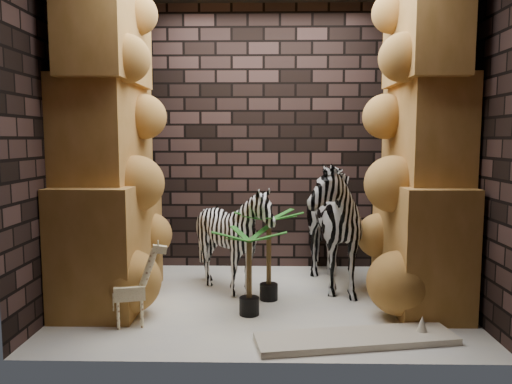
{
  "coord_description": "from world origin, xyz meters",
  "views": [
    {
      "loc": [
        0.03,
        -4.38,
        1.5
      ],
      "look_at": [
        -0.06,
        0.15,
        1.0
      ],
      "focal_mm": 34.32,
      "sensor_mm": 36.0,
      "label": 1
    }
  ],
  "objects_px": {
    "zebra_left": "(234,245)",
    "surfboard": "(356,339)",
    "palm_front": "(269,255)",
    "palm_back": "(249,272)",
    "giraffe_toy": "(129,284)",
    "zebra_right": "(321,212)"
  },
  "relations": [
    {
      "from": "giraffe_toy",
      "to": "surfboard",
      "type": "xyz_separation_m",
      "value": [
        1.75,
        -0.26,
        -0.33
      ]
    },
    {
      "from": "zebra_left",
      "to": "palm_front",
      "type": "height_order",
      "value": "zebra_left"
    },
    {
      "from": "zebra_right",
      "to": "palm_front",
      "type": "height_order",
      "value": "zebra_right"
    },
    {
      "from": "palm_back",
      "to": "palm_front",
      "type": "bearing_deg",
      "value": 66.91
    },
    {
      "from": "zebra_right",
      "to": "palm_back",
      "type": "bearing_deg",
      "value": -141.31
    },
    {
      "from": "zebra_left",
      "to": "palm_back",
      "type": "distance_m",
      "value": 0.6
    },
    {
      "from": "zebra_left",
      "to": "palm_front",
      "type": "distance_m",
      "value": 0.38
    },
    {
      "from": "zebra_right",
      "to": "zebra_left",
      "type": "height_order",
      "value": "zebra_right"
    },
    {
      "from": "palm_back",
      "to": "surfboard",
      "type": "relative_size",
      "value": 0.5
    },
    {
      "from": "zebra_right",
      "to": "palm_front",
      "type": "distance_m",
      "value": 0.76
    },
    {
      "from": "giraffe_toy",
      "to": "palm_back",
      "type": "bearing_deg",
      "value": 2.53
    },
    {
      "from": "zebra_left",
      "to": "palm_back",
      "type": "relative_size",
      "value": 1.43
    },
    {
      "from": "zebra_left",
      "to": "surfboard",
      "type": "xyz_separation_m",
      "value": [
        0.98,
        -1.12,
        -0.46
      ]
    },
    {
      "from": "surfboard",
      "to": "zebra_right",
      "type": "bearing_deg",
      "value": 84.84
    },
    {
      "from": "zebra_right",
      "to": "giraffe_toy",
      "type": "distance_m",
      "value": 2.02
    },
    {
      "from": "surfboard",
      "to": "palm_back",
      "type": "bearing_deg",
      "value": 135.77
    },
    {
      "from": "palm_front",
      "to": "palm_back",
      "type": "xyz_separation_m",
      "value": [
        -0.17,
        -0.39,
        -0.05
      ]
    },
    {
      "from": "palm_front",
      "to": "surfboard",
      "type": "xyz_separation_m",
      "value": [
        0.64,
        -0.94,
        -0.4
      ]
    },
    {
      "from": "palm_back",
      "to": "surfboard",
      "type": "distance_m",
      "value": 1.04
    },
    {
      "from": "surfboard",
      "to": "giraffe_toy",
      "type": "bearing_deg",
      "value": 161.68
    },
    {
      "from": "zebra_right",
      "to": "palm_front",
      "type": "xyz_separation_m",
      "value": [
        -0.52,
        -0.43,
        -0.34
      ]
    },
    {
      "from": "zebra_right",
      "to": "palm_back",
      "type": "relative_size",
      "value": 2.05
    }
  ]
}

